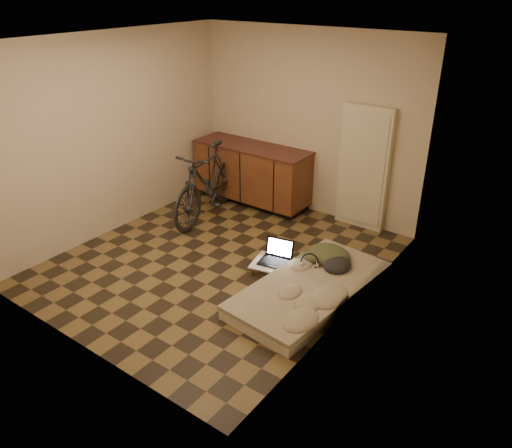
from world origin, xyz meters
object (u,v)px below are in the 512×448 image
Objects in this scene: laptop at (276,257)px; bicycle at (207,179)px; futon at (310,289)px; lap_desk at (281,265)px.

bicycle is at bearing 147.21° from laptop.
futon is at bearing -33.33° from laptop.
lap_desk is (1.72, -0.68, -0.49)m from bicycle.
laptop is at bearing -32.55° from bicycle.
bicycle is 1.81m from laptop.
lap_desk is 1.82× the size of laptop.
laptop is (1.63, -0.65, -0.42)m from bicycle.
bicycle is 2.48m from futon.
bicycle is at bearing 145.72° from lap_desk.
lap_desk is at bearing -31.12° from laptop.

